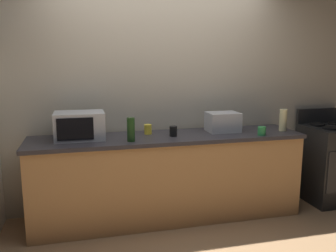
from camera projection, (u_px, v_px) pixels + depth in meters
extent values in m
plane|color=#93704C|center=(178.00, 234.00, 3.47)|extent=(8.00, 8.00, 0.00)
cube|color=#B2A893|center=(159.00, 89.00, 4.00)|extent=(6.40, 0.10, 2.70)
cube|color=#B27F4C|center=(168.00, 179.00, 3.78)|extent=(2.80, 0.60, 0.86)
cube|color=#2D2B30|center=(168.00, 137.00, 3.69)|extent=(2.84, 0.64, 0.04)
cube|color=black|center=(330.00, 164.00, 4.25)|extent=(0.60, 0.60, 0.90)
cube|color=black|center=(319.00, 116.00, 4.42)|extent=(0.60, 0.04, 0.18)
cylinder|color=black|center=(331.00, 128.00, 4.02)|extent=(0.18, 0.18, 0.02)
cylinder|color=black|center=(317.00, 124.00, 4.25)|extent=(0.18, 0.18, 0.02)
cylinder|color=black|center=(336.00, 123.00, 4.31)|extent=(0.18, 0.18, 0.02)
cube|color=#B7BABF|center=(80.00, 126.00, 3.50)|extent=(0.48, 0.34, 0.27)
cube|color=black|center=(75.00, 129.00, 3.32)|extent=(0.34, 0.01, 0.21)
cube|color=#B7BABF|center=(223.00, 122.00, 3.88)|extent=(0.34, 0.26, 0.21)
cylinder|color=#1E3F19|center=(131.00, 130.00, 3.40)|extent=(0.08, 0.08, 0.23)
cylinder|color=beige|center=(283.00, 120.00, 3.91)|extent=(0.08, 0.08, 0.24)
cylinder|color=black|center=(173.00, 131.00, 3.64)|extent=(0.08, 0.08, 0.10)
cylinder|color=#2D8C47|center=(262.00, 131.00, 3.69)|extent=(0.08, 0.08, 0.09)
cylinder|color=yellow|center=(148.00, 129.00, 3.75)|extent=(0.08, 0.08, 0.10)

